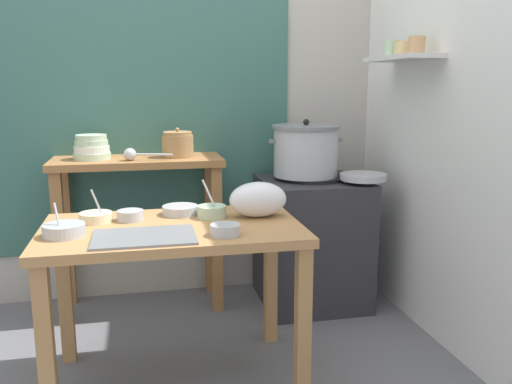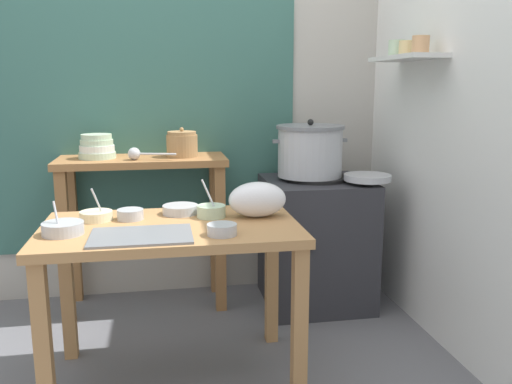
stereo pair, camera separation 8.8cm
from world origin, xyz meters
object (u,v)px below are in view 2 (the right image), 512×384
stove_block (316,241)px  wide_pan (367,177)px  steamer_pot (310,151)px  plastic_bag (257,199)px  prep_table (173,249)px  prep_bowl_3 (211,211)px  clay_pot (182,144)px  ladle (136,154)px  prep_bowl_4 (222,229)px  bowl_stack_enamel (97,147)px  prep_bowl_0 (180,209)px  prep_bowl_1 (63,228)px  prep_bowl_2 (96,215)px  back_shelf_table (144,195)px  serving_tray (141,236)px  prep_bowl_5 (130,214)px

stove_block → wide_pan: size_ratio=2.96×
steamer_pot → plastic_bag: (-0.44, -0.68, -0.13)m
prep_table → prep_bowl_3: (0.18, 0.10, 0.14)m
clay_pot → ladle: 0.28m
wide_pan → plastic_bag: bearing=-146.1°
wide_pan → prep_bowl_4: (-0.91, -0.76, -0.05)m
bowl_stack_enamel → prep_bowl_0: (0.44, -0.68, -0.22)m
steamer_pot → clay_pot: steamer_pot is taller
steamer_pot → stove_block: bearing=-26.6°
plastic_bag → prep_bowl_1: plastic_bag is taller
stove_block → clay_pot: (-0.78, 0.13, 0.59)m
plastic_bag → prep_bowl_2: (-0.72, 0.06, -0.06)m
clay_pot → prep_bowl_3: 0.80m
bowl_stack_enamel → prep_bowl_2: (0.06, -0.74, -0.22)m
back_shelf_table → wide_pan: size_ratio=3.64×
prep_bowl_3 → prep_bowl_4: bearing=-87.3°
stove_block → serving_tray: (-0.99, -0.91, 0.34)m
wide_pan → back_shelf_table: bearing=166.2°
prep_bowl_5 → stove_block: bearing=30.3°
wide_pan → prep_bowl_1: size_ratio=1.61×
prep_bowl_4 → prep_bowl_5: same height
ladle → plastic_bag: bearing=-51.1°
bowl_stack_enamel → prep_bowl_0: 0.84m
bowl_stack_enamel → serving_tray: (0.27, -1.04, -0.24)m
prep_bowl_0 → prep_bowl_1: bearing=-150.5°
serving_tray → prep_bowl_5: size_ratio=3.42×
prep_bowl_5 → wide_pan: bearing=18.6°
serving_tray → clay_pot: bearing=78.5°
plastic_bag → ladle: bearing=128.9°
wide_pan → prep_bowl_3: size_ratio=1.49×
ladle → prep_bowl_5: (-0.01, -0.64, -0.19)m
clay_pot → ladle: (-0.26, -0.10, -0.04)m
back_shelf_table → clay_pot: 0.37m
serving_tray → prep_bowl_3: size_ratio=2.25×
wide_pan → prep_bowl_3: prep_bowl_3 is taller
prep_bowl_0 → stove_block: bearing=33.4°
plastic_bag → prep_bowl_5: plastic_bag is taller
prep_table → serving_tray: serving_tray is taller
plastic_bag → prep_bowl_2: 0.72m
bowl_stack_enamel → plastic_bag: 1.13m
plastic_bag → prep_bowl_0: size_ratio=1.59×
prep_bowl_2 → prep_bowl_4: 0.62m
prep_bowl_0 → wide_pan: bearing=18.9°
wide_pan → bowl_stack_enamel: bearing=168.1°
back_shelf_table → prep_table: bearing=-80.6°
stove_block → steamer_pot: steamer_pot is taller
stove_block → prep_bowl_3: prep_bowl_3 is taller
clay_pot → ladle: clay_pot is taller
stove_block → ladle: 1.18m
plastic_bag → prep_bowl_1: 0.84m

